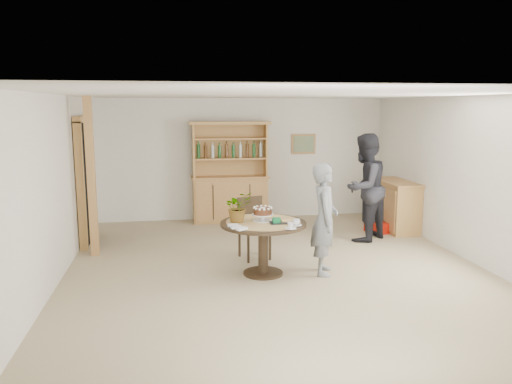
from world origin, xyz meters
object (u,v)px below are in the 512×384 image
(teen_boy, at_px, (324,219))
(sideboard, at_px, (395,205))
(red_suitcase, at_px, (383,226))
(adult_person, at_px, (364,188))
(dining_table, at_px, (263,232))
(hutch, at_px, (230,188))
(dining_chair, at_px, (252,224))

(teen_boy, bearing_deg, sideboard, -28.67)
(teen_boy, bearing_deg, red_suitcase, -26.39)
(adult_person, bearing_deg, dining_table, -1.08)
(hutch, height_order, adult_person, hutch)
(hutch, xyz_separation_m, adult_person, (2.14, -1.88, 0.25))
(adult_person, bearing_deg, red_suitcase, -177.95)
(sideboard, height_order, dining_chair, dining_chair)
(teen_boy, distance_m, adult_person, 2.02)
(sideboard, relative_size, dining_chair, 1.33)
(sideboard, height_order, teen_boy, teen_boy)
(sideboard, height_order, dining_table, sideboard)
(teen_boy, bearing_deg, hutch, 29.54)
(dining_chair, height_order, red_suitcase, dining_chair)
(sideboard, bearing_deg, hutch, 157.79)
(dining_chair, xyz_separation_m, red_suitcase, (2.69, 1.16, -0.43))
(dining_chair, bearing_deg, hutch, 77.07)
(sideboard, xyz_separation_m, adult_person, (-0.90, -0.64, 0.47))
(hutch, xyz_separation_m, sideboard, (3.04, -1.24, -0.22))
(dining_chair, distance_m, red_suitcase, 2.96)
(sideboard, bearing_deg, dining_chair, -156.24)
(hutch, relative_size, sideboard, 1.62)
(hutch, bearing_deg, red_suitcase, -26.94)
(dining_table, relative_size, red_suitcase, 1.78)
(sideboard, relative_size, red_suitcase, 1.87)
(dining_chair, bearing_deg, red_suitcase, 9.21)
(red_suitcase, bearing_deg, teen_boy, -143.89)
(hutch, distance_m, red_suitcase, 3.13)
(dining_table, bearing_deg, adult_person, 35.95)
(hutch, distance_m, dining_chair, 2.56)
(dining_table, distance_m, red_suitcase, 3.37)
(dining_table, xyz_separation_m, teen_boy, (0.85, -0.10, 0.18))
(adult_person, xyz_separation_m, red_suitcase, (0.60, 0.49, -0.84))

